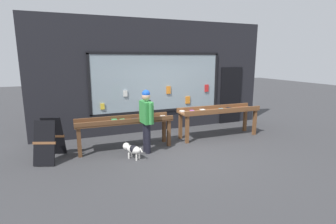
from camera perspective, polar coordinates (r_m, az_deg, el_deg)
ground_plane at (r=7.03m, az=4.50°, el=-8.63°), size 40.00×40.00×0.00m
shopfront_facade at (r=8.82m, az=-2.20°, el=7.62°), size 7.99×0.29×3.66m
display_table_left at (r=7.13m, az=-9.41°, el=-2.51°), size 2.60×0.63×0.88m
display_table_right at (r=8.28m, az=11.01°, el=-0.16°), size 2.60×0.72×0.95m
person_browsing at (r=6.73m, az=-4.73°, el=-1.00°), size 0.25×0.66×1.65m
small_dog at (r=6.55m, az=-7.73°, el=-7.99°), size 0.42×0.53×0.37m
sandwich_board_sign at (r=6.93m, az=-24.43°, el=-5.45°), size 0.75×0.96×1.02m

